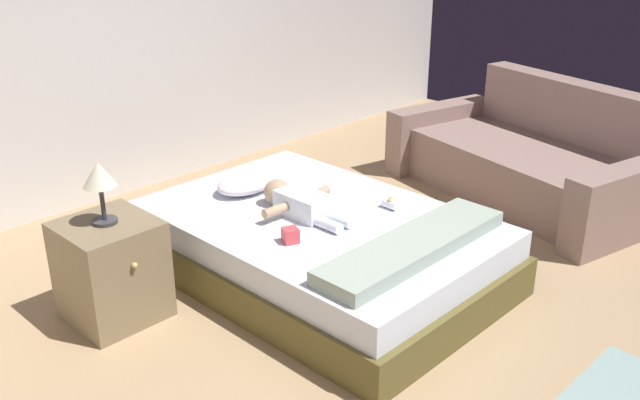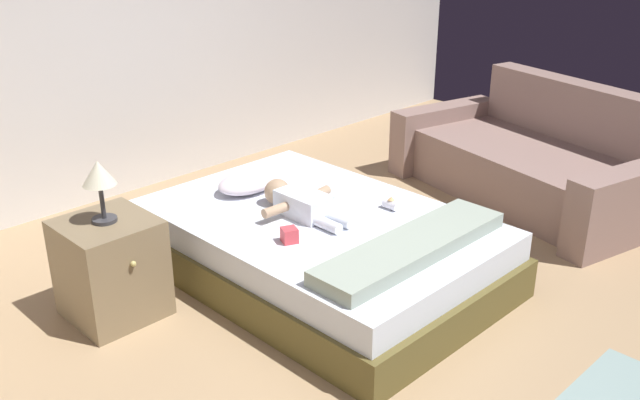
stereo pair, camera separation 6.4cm
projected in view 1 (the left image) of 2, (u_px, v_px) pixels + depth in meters
The scene contains 12 objects.
ground_plane at pixel (430, 356), 3.47m from camera, with size 8.00×8.00×0.00m, color tan.
wall_behind_bed at pixel (88, 20), 4.88m from camera, with size 8.00×0.12×2.62m, color silver.
bed at pixel (320, 247), 4.15m from camera, with size 1.39×2.06×0.39m.
pillow at pixel (247, 183), 4.39m from camera, with size 0.42×0.28×0.12m.
baby at pixel (299, 202), 4.08m from camera, with size 0.51×0.63×0.16m.
toothbrush at pixel (317, 195), 4.33m from camera, with size 0.03×0.15×0.02m.
couch at pixel (531, 161), 5.29m from camera, with size 1.45×2.14×0.83m.
nightstand at pixel (111, 270), 3.71m from camera, with size 0.46×0.49×0.55m.
lamp at pixel (99, 179), 3.51m from camera, with size 0.17×0.17×0.33m.
blanket at pixel (413, 246), 3.62m from camera, with size 1.25×0.30×0.08m.
toy_block at pixel (290, 235), 3.74m from camera, with size 0.11×0.11×0.08m.
baby_bottle at pixel (391, 203), 4.15m from camera, with size 0.06×0.10×0.08m.
Camera 1 is at (-2.46, -1.62, 2.07)m, focal length 39.51 mm.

